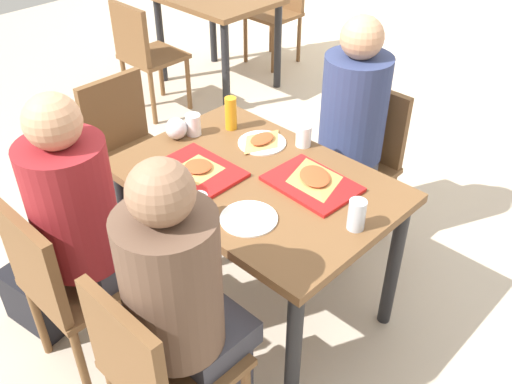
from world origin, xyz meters
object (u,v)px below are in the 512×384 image
at_px(person_in_brown_jacket, 182,292).
at_px(person_in_red, 84,215).
at_px(tray_red_far, 312,184).
at_px(pizza_slice_c, 262,140).
at_px(plastic_cup_b, 199,206).
at_px(plastic_cup_c, 193,125).
at_px(person_far_side, 348,123).
at_px(plastic_cup_a, 304,136).
at_px(tray_red_near, 199,171).
at_px(soda_can, 357,215).
at_px(pizza_slice_a, 198,168).
at_px(foil_bundle, 176,128).
at_px(chair_far_side, 360,155).
at_px(paper_plate_center, 262,143).
at_px(condiment_bottle, 231,113).
at_px(chair_left_end, 128,144).
at_px(background_table, 217,12).
at_px(background_chair_near, 144,51).
at_px(chair_near_left, 64,280).
at_px(paper_plate_near_edge, 249,218).
at_px(pizza_slice_b, 315,177).
at_px(background_chair_far, 279,5).
at_px(chair_near_right, 155,366).
at_px(main_table, 256,197).
at_px(handbag, 36,300).

bearing_deg(person_in_brown_jacket, person_in_red, 180.00).
height_order(tray_red_far, pizza_slice_c, pizza_slice_c).
xyz_separation_m(plastic_cup_b, plastic_cup_c, (-0.49, 0.40, 0.00)).
bearing_deg(person_far_side, plastic_cup_a, -95.45).
distance_m(tray_red_near, soda_can, 0.71).
distance_m(pizza_slice_c, plastic_cup_b, 0.60).
bearing_deg(pizza_slice_a, plastic_cup_b, -40.25).
bearing_deg(foil_bundle, person_in_brown_jacket, -38.49).
distance_m(chair_far_side, foil_bundle, 0.98).
distance_m(person_in_brown_jacket, paper_plate_center, 0.98).
bearing_deg(condiment_bottle, chair_left_end, -159.56).
relative_size(person_far_side, plastic_cup_a, 12.58).
bearing_deg(tray_red_near, background_table, 135.56).
distance_m(plastic_cup_c, foil_bundle, 0.08).
relative_size(tray_red_near, background_chair_near, 0.42).
bearing_deg(background_chair_near, plastic_cup_b, -30.88).
bearing_deg(chair_far_side, plastic_cup_a, -93.73).
height_order(chair_near_left, chair_left_end, same).
distance_m(chair_left_end, paper_plate_near_edge, 1.18).
height_order(chair_far_side, paper_plate_near_edge, chair_far_side).
xyz_separation_m(chair_near_left, background_table, (-1.67, 2.37, 0.12)).
xyz_separation_m(person_far_side, paper_plate_center, (-0.17, -0.42, -0.00)).
distance_m(tray_red_near, pizza_slice_b, 0.49).
xyz_separation_m(person_far_side, background_chair_far, (-1.96, 1.68, -0.25)).
height_order(tray_red_far, plastic_cup_c, plastic_cup_c).
bearing_deg(chair_near_left, foil_bundle, 104.90).
bearing_deg(background_table, paper_plate_center, -37.42).
bearing_deg(condiment_bottle, plastic_cup_c, -118.65).
distance_m(chair_near_left, paper_plate_center, 1.04).
bearing_deg(paper_plate_center, plastic_cup_c, -151.23).
bearing_deg(chair_near_right, plastic_cup_a, 105.88).
xyz_separation_m(pizza_slice_b, plastic_cup_b, (-0.17, -0.48, 0.03)).
bearing_deg(chair_left_end, main_table, 0.00).
xyz_separation_m(tray_red_near, tray_red_far, (0.41, 0.26, 0.00)).
bearing_deg(pizza_slice_b, tray_red_far, -76.02).
distance_m(pizza_slice_b, handbag, 1.40).
xyz_separation_m(chair_left_end, foil_bundle, (0.47, -0.02, 0.29)).
bearing_deg(pizza_slice_a, paper_plate_center, 85.32).
xyz_separation_m(chair_left_end, background_chair_far, (-1.00, 2.32, 0.00)).
bearing_deg(chair_left_end, background_table, 122.22).
relative_size(plastic_cup_a, plastic_cup_b, 1.00).
bearing_deg(foil_bundle, plastic_cup_a, 37.68).
xyz_separation_m(person_in_red, pizza_slice_c, (0.11, 0.86, 0.01)).
distance_m(pizza_slice_a, condiment_bottle, 0.40).
height_order(person_far_side, paper_plate_center, person_far_side).
height_order(person_in_red, handbag, person_in_red).
distance_m(person_far_side, background_table, 2.18).
bearing_deg(plastic_cup_c, soda_can, -2.38).
bearing_deg(chair_near_left, soda_can, 45.71).
height_order(tray_red_near, plastic_cup_c, plastic_cup_c).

